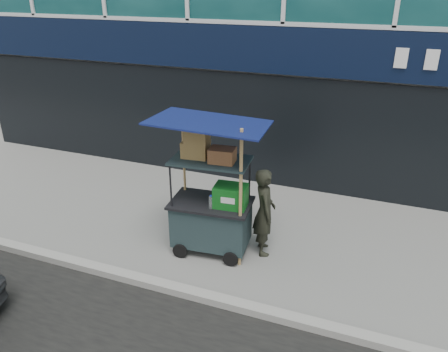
% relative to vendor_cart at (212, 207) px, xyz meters
% --- Properties ---
extents(ground, '(80.00, 80.00, 0.00)m').
position_rel_vendor_cart_xyz_m(ground, '(0.32, -1.03, -0.82)').
color(ground, slate).
rests_on(ground, ground).
extents(curb, '(80.00, 0.18, 0.12)m').
position_rel_vendor_cart_xyz_m(curb, '(0.32, -1.23, -0.76)').
color(curb, gray).
rests_on(curb, ground).
extents(vendor_cart, '(1.84, 1.37, 2.33)m').
position_rel_vendor_cart_xyz_m(vendor_cart, '(0.00, 0.00, 0.00)').
color(vendor_cart, black).
rests_on(vendor_cart, ground).
extents(vendor_man, '(0.55, 0.64, 1.49)m').
position_rel_vendor_cart_xyz_m(vendor_man, '(0.80, 0.26, -0.07)').
color(vendor_man, black).
rests_on(vendor_man, ground).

